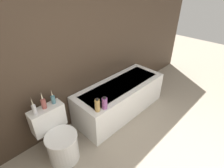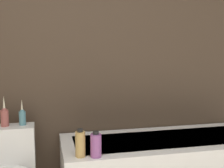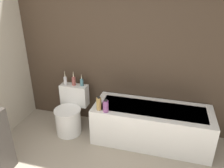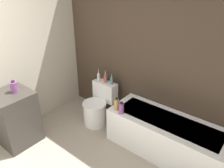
# 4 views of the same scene
# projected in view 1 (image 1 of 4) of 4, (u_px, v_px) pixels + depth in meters

# --- Properties ---
(wall_back_tiled) EXTENTS (6.40, 0.06, 2.60)m
(wall_back_tiled) POSITION_uv_depth(u_px,v_px,m) (65.00, 47.00, 2.33)
(wall_back_tiled) COLOR #423326
(wall_back_tiled) RESTS_ON ground_plane
(bathtub) EXTENTS (1.67, 0.65, 0.55)m
(bathtub) POSITION_uv_depth(u_px,v_px,m) (120.00, 98.00, 3.08)
(bathtub) COLOR white
(bathtub) RESTS_ON ground
(toilet) EXTENTS (0.44, 0.58, 0.70)m
(toilet) POSITION_uv_depth(u_px,v_px,m) (59.00, 139.00, 2.27)
(toilet) COLOR white
(toilet) RESTS_ON ground
(vase_gold) EXTENTS (0.05, 0.05, 0.24)m
(vase_gold) POSITION_uv_depth(u_px,v_px,m) (34.00, 109.00, 2.05)
(vase_gold) COLOR silver
(vase_gold) RESTS_ON toilet
(vase_silver) EXTENTS (0.06, 0.06, 0.24)m
(vase_silver) POSITION_uv_depth(u_px,v_px,m) (43.00, 103.00, 2.15)
(vase_silver) COLOR #994C47
(vase_silver) RESTS_ON toilet
(vase_bronze) EXTENTS (0.05, 0.05, 0.20)m
(vase_bronze) POSITION_uv_depth(u_px,v_px,m) (53.00, 99.00, 2.24)
(vase_bronze) COLOR teal
(vase_bronze) RESTS_ON toilet
(shampoo_bottle_tall) EXTENTS (0.07, 0.07, 0.20)m
(shampoo_bottle_tall) POSITION_uv_depth(u_px,v_px,m) (97.00, 105.00, 2.31)
(shampoo_bottle_tall) COLOR tan
(shampoo_bottle_tall) RESTS_ON bathtub
(shampoo_bottle_short) EXTENTS (0.08, 0.08, 0.18)m
(shampoo_bottle_short) POSITION_uv_depth(u_px,v_px,m) (105.00, 103.00, 2.37)
(shampoo_bottle_short) COLOR #8C4C8C
(shampoo_bottle_short) RESTS_ON bathtub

